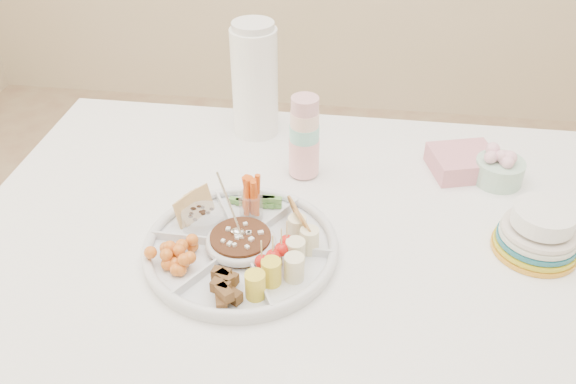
# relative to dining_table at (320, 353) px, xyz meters

# --- Properties ---
(dining_table) EXTENTS (1.52, 1.02, 0.76)m
(dining_table) POSITION_rel_dining_table_xyz_m (0.00, 0.00, 0.00)
(dining_table) COLOR white
(dining_table) RESTS_ON floor
(party_tray) EXTENTS (0.39, 0.39, 0.04)m
(party_tray) POSITION_rel_dining_table_xyz_m (-0.16, -0.08, 0.40)
(party_tray) COLOR silver
(party_tray) RESTS_ON dining_table
(bean_dip) EXTENTS (0.12, 0.12, 0.04)m
(bean_dip) POSITION_rel_dining_table_xyz_m (-0.16, -0.08, 0.41)
(bean_dip) COLOR #573012
(bean_dip) RESTS_ON party_tray
(tortillas) EXTENTS (0.10, 0.10, 0.06)m
(tortillas) POSITION_rel_dining_table_xyz_m (-0.05, -0.02, 0.42)
(tortillas) COLOR #A38045
(tortillas) RESTS_ON party_tray
(carrot_cucumber) EXTENTS (0.10, 0.10, 0.09)m
(carrot_cucumber) POSITION_rel_dining_table_xyz_m (-0.16, 0.05, 0.44)
(carrot_cucumber) COLOR #E15211
(carrot_cucumber) RESTS_ON party_tray
(pita_raisins) EXTENTS (0.12, 0.12, 0.07)m
(pita_raisins) POSITION_rel_dining_table_xyz_m (-0.27, -0.02, 0.42)
(pita_raisins) COLOR tan
(pita_raisins) RESTS_ON party_tray
(cherries) EXTENTS (0.11, 0.11, 0.04)m
(cherries) POSITION_rel_dining_table_xyz_m (-0.28, -0.15, 0.42)
(cherries) COLOR orange
(cherries) RESTS_ON party_tray
(granola_chunks) EXTENTS (0.09, 0.09, 0.04)m
(granola_chunks) POSITION_rel_dining_table_xyz_m (-0.16, -0.21, 0.42)
(granola_chunks) COLOR #442411
(granola_chunks) RESTS_ON party_tray
(banana_tomato) EXTENTS (0.12, 0.12, 0.10)m
(banana_tomato) POSITION_rel_dining_table_xyz_m (-0.05, -0.15, 0.44)
(banana_tomato) COLOR #FFDF92
(banana_tomato) RESTS_ON party_tray
(cup_stack) EXTENTS (0.09, 0.09, 0.20)m
(cup_stack) POSITION_rel_dining_table_xyz_m (-0.07, 0.22, 0.48)
(cup_stack) COLOR #AABF9A
(cup_stack) RESTS_ON dining_table
(thermos) EXTENTS (0.14, 0.14, 0.30)m
(thermos) POSITION_rel_dining_table_xyz_m (-0.22, 0.40, 0.53)
(thermos) COLOR white
(thermos) RESTS_ON dining_table
(flower_bowl) EXTENTS (0.13, 0.13, 0.08)m
(flower_bowl) POSITION_rel_dining_table_xyz_m (0.38, 0.25, 0.42)
(flower_bowl) COLOR #B3D1C3
(flower_bowl) RESTS_ON dining_table
(napkin_stack) EXTENTS (0.18, 0.16, 0.05)m
(napkin_stack) POSITION_rel_dining_table_xyz_m (0.30, 0.28, 0.40)
(napkin_stack) COLOR #D48390
(napkin_stack) RESTS_ON dining_table
(plate_stack) EXTENTS (0.20, 0.20, 0.11)m
(plate_stack) POSITION_rel_dining_table_xyz_m (0.42, 0.01, 0.43)
(plate_stack) COLOR gold
(plate_stack) RESTS_ON dining_table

